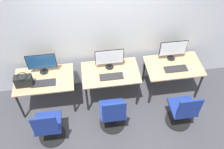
# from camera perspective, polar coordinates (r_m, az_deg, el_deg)

# --- Properties ---
(ground_plane) EXTENTS (20.00, 20.00, 0.00)m
(ground_plane) POSITION_cam_1_polar(r_m,az_deg,el_deg) (5.00, 0.22, -7.84)
(ground_plane) COLOR #3D3D42
(wall_back) EXTENTS (12.00, 0.05, 2.80)m
(wall_back) POSITION_cam_1_polar(r_m,az_deg,el_deg) (4.54, -1.20, 10.75)
(wall_back) COLOR silver
(wall_back) RESTS_ON ground_plane
(desk_left) EXTENTS (1.07, 0.67, 0.72)m
(desk_left) POSITION_cam_1_polar(r_m,az_deg,el_deg) (4.76, -15.13, -1.65)
(desk_left) COLOR tan
(desk_left) RESTS_ON ground_plane
(monitor_left) EXTENTS (0.53, 0.16, 0.43)m
(monitor_left) POSITION_cam_1_polar(r_m,az_deg,el_deg) (4.66, -15.81, 2.61)
(monitor_left) COLOR black
(monitor_left) RESTS_ON desk_left
(keyboard_left) EXTENTS (0.43, 0.16, 0.02)m
(keyboard_left) POSITION_cam_1_polar(r_m,az_deg,el_deg) (4.62, -15.41, -1.92)
(keyboard_left) COLOR #262628
(keyboard_left) RESTS_ON desk_left
(mouse_left) EXTENTS (0.06, 0.09, 0.03)m
(mouse_left) POSITION_cam_1_polar(r_m,az_deg,el_deg) (4.56, -12.07, -1.75)
(mouse_left) COLOR silver
(mouse_left) RESTS_ON desk_left
(office_chair_left) EXTENTS (0.48, 0.48, 0.91)m
(office_chair_left) POSITION_cam_1_polar(r_m,az_deg,el_deg) (4.47, -14.25, -11.70)
(office_chair_left) COLOR black
(office_chair_left) RESTS_ON ground_plane
(desk_center) EXTENTS (1.07, 0.67, 0.72)m
(desk_center) POSITION_cam_1_polar(r_m,az_deg,el_deg) (4.71, -0.35, -0.11)
(desk_center) COLOR tan
(desk_center) RESTS_ON ground_plane
(monitor_center) EXTENTS (0.53, 0.16, 0.43)m
(monitor_center) POSITION_cam_1_polar(r_m,az_deg,el_deg) (4.57, -0.59, 3.80)
(monitor_center) COLOR black
(monitor_center) RESTS_ON desk_center
(keyboard_center) EXTENTS (0.43, 0.16, 0.02)m
(keyboard_center) POSITION_cam_1_polar(r_m,az_deg,el_deg) (4.56, -0.14, -0.47)
(keyboard_center) COLOR #262628
(keyboard_center) RESTS_ON desk_center
(mouse_center) EXTENTS (0.06, 0.09, 0.03)m
(mouse_center) POSITION_cam_1_polar(r_m,az_deg,el_deg) (4.60, 3.21, 0.11)
(mouse_center) COLOR silver
(mouse_center) RESTS_ON desk_center
(office_chair_center) EXTENTS (0.48, 0.48, 0.91)m
(office_chair_center) POSITION_cam_1_polar(r_m,az_deg,el_deg) (4.48, 0.20, -9.17)
(office_chair_center) COLOR black
(office_chair_center) RESTS_ON ground_plane
(desk_right) EXTENTS (1.07, 0.67, 0.72)m
(desk_right) POSITION_cam_1_polar(r_m,az_deg,el_deg) (4.97, 13.80, 1.37)
(desk_right) COLOR tan
(desk_right) RESTS_ON ground_plane
(monitor_right) EXTENTS (0.53, 0.16, 0.43)m
(monitor_right) POSITION_cam_1_polar(r_m,az_deg,el_deg) (4.88, 13.79, 5.62)
(monitor_right) COLOR black
(monitor_right) RESTS_ON desk_right
(keyboard_right) EXTENTS (0.43, 0.16, 0.02)m
(keyboard_right) POSITION_cam_1_polar(r_m,az_deg,el_deg) (4.85, 14.35, 1.26)
(keyboard_right) COLOR #262628
(keyboard_right) RESTS_ON desk_right
(mouse_right) EXTENTS (0.06, 0.09, 0.03)m
(mouse_right) POSITION_cam_1_polar(r_m,az_deg,el_deg) (4.95, 17.73, 1.53)
(mouse_right) COLOR silver
(mouse_right) RESTS_ON desk_right
(office_chair_right) EXTENTS (0.48, 0.48, 0.91)m
(office_chair_right) POSITION_cam_1_polar(r_m,az_deg,el_deg) (4.69, 15.82, -8.20)
(office_chair_right) COLOR black
(office_chair_right) RESTS_ON ground_plane
(handbag) EXTENTS (0.30, 0.18, 0.25)m
(handbag) POSITION_cam_1_polar(r_m,az_deg,el_deg) (4.62, -19.57, -1.37)
(handbag) COLOR black
(handbag) RESTS_ON desk_left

